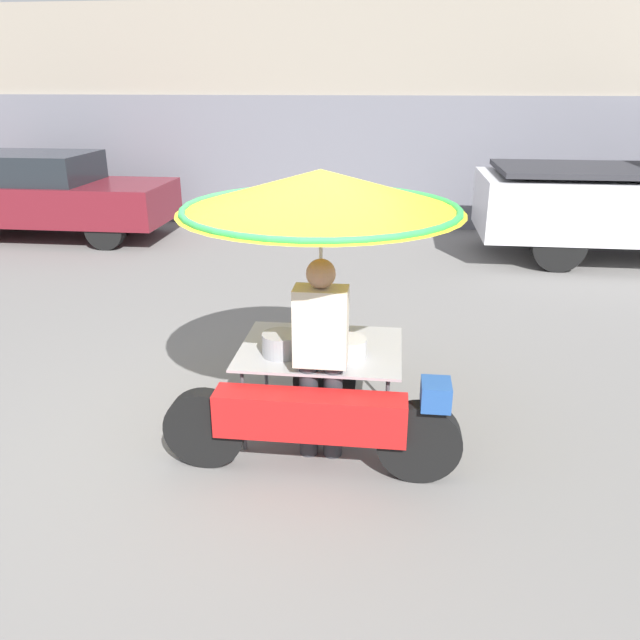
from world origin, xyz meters
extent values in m
plane|color=slate|center=(0.00, 0.00, 0.00)|extent=(36.00, 36.00, 0.00)
cube|color=gray|center=(0.00, 8.79, 2.00)|extent=(28.00, 2.00, 3.99)
cube|color=slate|center=(0.00, 7.76, 1.20)|extent=(23.80, 0.06, 2.40)
cylinder|color=black|center=(1.24, -0.39, 0.30)|extent=(0.59, 0.14, 0.59)
cylinder|color=black|center=(-0.30, -0.39, 0.30)|extent=(0.59, 0.14, 0.59)
cube|color=red|center=(0.47, -0.39, 0.46)|extent=(1.36, 0.24, 0.32)
cube|color=#234C93|center=(1.33, -0.39, 0.68)|extent=(0.20, 0.24, 0.18)
cylinder|color=black|center=(0.47, 0.55, 0.27)|extent=(0.53, 0.14, 0.53)
cylinder|color=#515156|center=(1.01, -0.16, 0.34)|extent=(0.03, 0.03, 0.68)
cylinder|color=#515156|center=(1.01, 0.68, 0.34)|extent=(0.03, 0.03, 0.68)
cylinder|color=#515156|center=(-0.07, -0.16, 0.34)|extent=(0.03, 0.03, 0.68)
cylinder|color=#515156|center=(-0.07, 0.68, 0.34)|extent=(0.03, 0.03, 0.68)
cube|color=#9E9EA3|center=(0.47, 0.26, 0.69)|extent=(1.26, 0.99, 0.02)
cylinder|color=#B2B2B7|center=(0.47, 0.26, 1.24)|extent=(0.03, 0.03, 1.08)
cone|color=yellow|center=(0.47, 0.26, 1.92)|extent=(2.08, 2.08, 0.30)
torus|color=green|center=(0.47, 0.26, 1.79)|extent=(2.03, 2.03, 0.05)
cylinder|color=#939399|center=(0.19, 0.08, 0.78)|extent=(0.29, 0.29, 0.17)
cylinder|color=#B7B7BC|center=(0.69, 0.11, 0.77)|extent=(0.29, 0.29, 0.15)
cylinder|color=#2D2D33|center=(0.43, -0.16, 0.38)|extent=(0.14, 0.14, 0.76)
cylinder|color=#2D2D33|center=(0.61, -0.16, 0.38)|extent=(0.14, 0.14, 0.76)
cube|color=beige|center=(0.52, -0.16, 1.04)|extent=(0.38, 0.22, 0.57)
sphere|color=#A87A5B|center=(0.52, -0.16, 1.43)|extent=(0.21, 0.21, 0.21)
cylinder|color=black|center=(-3.77, 5.51, 0.32)|extent=(0.65, 0.20, 0.65)
cylinder|color=black|center=(-3.77, 6.94, 0.32)|extent=(0.65, 0.20, 0.65)
cylinder|color=black|center=(-6.44, 6.94, 0.32)|extent=(0.65, 0.20, 0.65)
cube|color=maroon|center=(-5.11, 6.22, 0.65)|extent=(4.30, 1.69, 0.66)
cube|color=#1E2328|center=(-5.32, 6.22, 1.23)|extent=(2.06, 1.49, 0.50)
cylinder|color=black|center=(3.42, 5.11, 0.39)|extent=(0.78, 0.24, 0.78)
cylinder|color=black|center=(3.42, 6.67, 0.39)|extent=(0.78, 0.24, 0.78)
cube|color=#2D2D33|center=(3.97, 5.89, 1.39)|extent=(2.84, 1.77, 0.08)
camera|label=1|loc=(1.00, -4.20, 2.66)|focal=35.00mm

